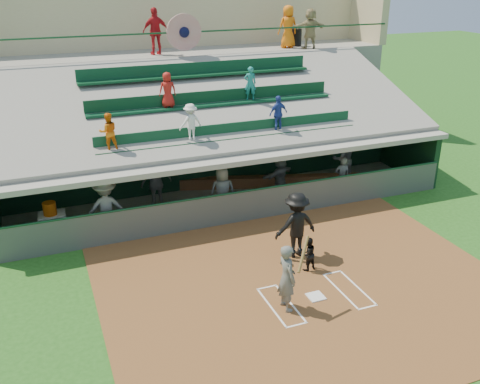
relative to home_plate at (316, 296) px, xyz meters
name	(u,v)px	position (x,y,z in m)	size (l,w,h in m)	color
ground	(316,298)	(0.00, 0.00, -0.04)	(100.00, 100.00, 0.00)	#205217
dirt_slab	(307,288)	(0.00, 0.50, -0.03)	(11.00, 9.00, 0.02)	brown
home_plate	(316,296)	(0.00, 0.00, 0.00)	(0.43, 0.43, 0.03)	white
batters_box_chalk	(316,297)	(0.00, 0.00, -0.01)	(2.65, 1.85, 0.01)	white
dugout_floor	(228,201)	(0.00, 6.75, -0.02)	(16.00, 3.50, 0.04)	gray
concourse_slab	(178,102)	(0.00, 13.50, 2.26)	(20.00, 3.00, 4.60)	gray
grandstand	(197,119)	(-0.01, 10.52, 2.22)	(20.40, 10.40, 7.80)	#4E534E
batter_at_plate	(287,277)	(-0.95, -0.15, 0.90)	(0.86, 0.76, 1.95)	#51544F
catcher	(308,254)	(0.45, 1.34, 0.50)	(0.50, 0.39, 1.02)	black
home_umpire	(296,225)	(0.50, 2.23, 1.00)	(1.31, 0.76, 2.03)	black
dugout_bench	(220,183)	(0.16, 8.10, 0.21)	(13.98, 0.42, 0.42)	brown
white_table	(53,224)	(-6.24, 6.27, 0.38)	(0.85, 0.64, 0.75)	silver
water_cooler	(50,209)	(-6.27, 6.23, 0.96)	(0.42, 0.42, 0.42)	#C4520B
dugout_player_a	(106,208)	(-4.58, 5.57, 0.99)	(1.27, 0.73, 1.97)	#5E605B
dugout_player_b	(156,183)	(-2.61, 7.05, 1.00)	(1.17, 0.49, 1.99)	#575A55
dugout_player_c	(223,192)	(-0.61, 5.64, 0.91)	(0.89, 0.58, 1.81)	#51534F
dugout_player_d	(280,176)	(1.98, 6.48, 0.84)	(1.54, 0.49, 1.66)	#575954
dugout_player_e	(342,177)	(4.15, 5.62, 0.79)	(0.57, 0.38, 1.57)	#525550
dugout_player_f	(343,159)	(5.02, 6.94, 0.96)	(0.93, 0.72, 1.90)	#585B56
trash_bin	(296,37)	(5.88, 13.23, 4.97)	(0.54, 0.54, 0.81)	black
concourse_staff_a	(156,31)	(-0.98, 12.97, 5.54)	(1.15, 0.48, 1.96)	#B2141B
concourse_staff_b	(288,27)	(5.24, 12.82, 5.52)	(0.94, 0.61, 1.91)	orange
concourse_staff_c	(310,28)	(6.08, 12.23, 5.47)	(1.67, 0.53, 1.80)	tan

